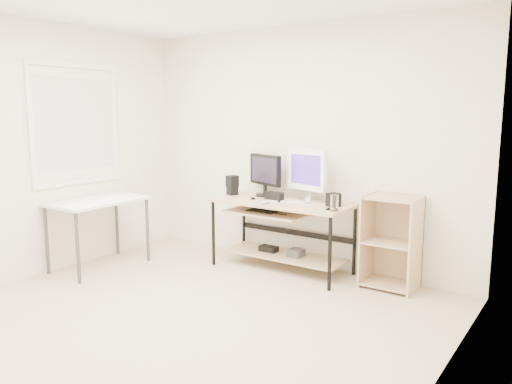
{
  "coord_description": "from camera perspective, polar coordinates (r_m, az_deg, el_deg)",
  "views": [
    {
      "loc": [
        2.73,
        -2.76,
        1.68
      ],
      "look_at": [
        -0.09,
        1.3,
        0.89
      ],
      "focal_mm": 35.0,
      "sensor_mm": 36.0,
      "label": 1
    }
  ],
  "objects": [
    {
      "name": "keyboard",
      "position": [
        5.26,
        3.43,
        -1.02
      ],
      "size": [
        0.45,
        0.27,
        0.02
      ],
      "primitive_type": "cube",
      "rotation": [
        0.0,
        0.0,
        0.37
      ],
      "color": "white",
      "rests_on": "desk"
    },
    {
      "name": "shelf_unit",
      "position": [
        5.0,
        15.31,
        -5.45
      ],
      "size": [
        0.5,
        0.4,
        0.9
      ],
      "color": "tan",
      "rests_on": "ground"
    },
    {
      "name": "drinking_glass",
      "position": [
        4.78,
        8.94,
        -1.22
      ],
      "size": [
        0.08,
        0.08,
        0.15
      ],
      "primitive_type": "cylinder",
      "rotation": [
        0.0,
        0.0,
        0.02
      ],
      "color": "white",
      "rests_on": "coaster"
    },
    {
      "name": "speaker_right",
      "position": [
        5.03,
        8.84,
        -0.88
      ],
      "size": [
        0.15,
        0.15,
        0.13
      ],
      "primitive_type": "cube",
      "rotation": [
        0.0,
        0.0,
        -0.43
      ],
      "color": "black",
      "rests_on": "desk"
    },
    {
      "name": "volume_puck",
      "position": [
        5.39,
        -0.35,
        -0.73
      ],
      "size": [
        0.07,
        0.07,
        0.02
      ],
      "primitive_type": "cylinder",
      "rotation": [
        0.0,
        0.0,
        0.41
      ],
      "color": "black",
      "rests_on": "desk"
    },
    {
      "name": "audio_controller",
      "position": [
        5.71,
        -2.58,
        0.6
      ],
      "size": [
        0.1,
        0.07,
        0.17
      ],
      "primitive_type": "cube",
      "rotation": [
        0.0,
        0.0,
        -0.2
      ],
      "color": "black",
      "rests_on": "desk"
    },
    {
      "name": "side_table",
      "position": [
        5.64,
        -17.64,
        -1.65
      ],
      "size": [
        0.6,
        1.0,
        0.75
      ],
      "color": "white",
      "rests_on": "ground"
    },
    {
      "name": "center_speaker",
      "position": [
        5.28,
        2.11,
        -0.52
      ],
      "size": [
        0.19,
        0.09,
        0.1
      ],
      "primitive_type": "cube",
      "rotation": [
        0.0,
        0.0,
        -0.01
      ],
      "color": "black",
      "rests_on": "desk"
    },
    {
      "name": "smartphone",
      "position": [
        4.88,
        8.44,
        -1.94
      ],
      "size": [
        0.09,
        0.13,
        0.01
      ],
      "primitive_type": "cube",
      "rotation": [
        0.0,
        0.0,
        0.24
      ],
      "color": "black",
      "rests_on": "desk"
    },
    {
      "name": "black_monitor",
      "position": [
        5.56,
        1.05,
        2.26
      ],
      "size": [
        0.5,
        0.23,
        0.47
      ],
      "rotation": [
        0.0,
        0.0,
        -0.35
      ],
      "color": "black",
      "rests_on": "desk"
    },
    {
      "name": "white_imac",
      "position": [
        5.25,
        5.81,
        2.41
      ],
      "size": [
        0.52,
        0.18,
        0.56
      ],
      "rotation": [
        0.0,
        0.0,
        -0.25
      ],
      "color": "silver",
      "rests_on": "desk"
    },
    {
      "name": "coaster",
      "position": [
        4.8,
        8.92,
        -2.16
      ],
      "size": [
        0.1,
        0.1,
        0.01
      ],
      "primitive_type": "cylinder",
      "rotation": [
        0.0,
        0.0,
        0.02
      ],
      "color": "#A16B48",
      "rests_on": "desk"
    },
    {
      "name": "desk",
      "position": [
        5.33,
        2.76,
        -3.27
      ],
      "size": [
        1.5,
        0.65,
        0.75
      ],
      "color": "tan",
      "rests_on": "ground"
    },
    {
      "name": "room",
      "position": [
        4.03,
        -10.86,
        3.75
      ],
      "size": [
        4.01,
        4.01,
        2.62
      ],
      "color": "beige",
      "rests_on": "ground"
    },
    {
      "name": "mouse",
      "position": [
        5.11,
        1.09,
        -1.15
      ],
      "size": [
        0.08,
        0.12,
        0.04
      ],
      "primitive_type": "ellipsoid",
      "rotation": [
        0.0,
        0.0,
        -0.05
      ],
      "color": "#BABABF",
      "rests_on": "desk"
    },
    {
      "name": "speaker_left",
      "position": [
        5.66,
        -2.73,
        0.84
      ],
      "size": [
        0.14,
        0.14,
        0.22
      ],
      "rotation": [
        0.0,
        0.0,
        -0.28
      ],
      "color": "black",
      "rests_on": "desk"
    }
  ]
}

